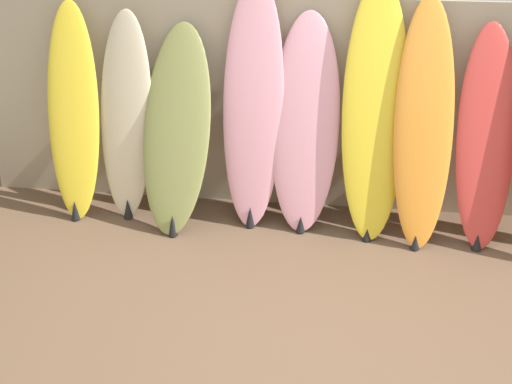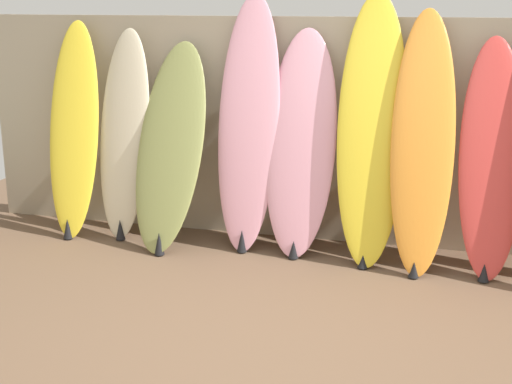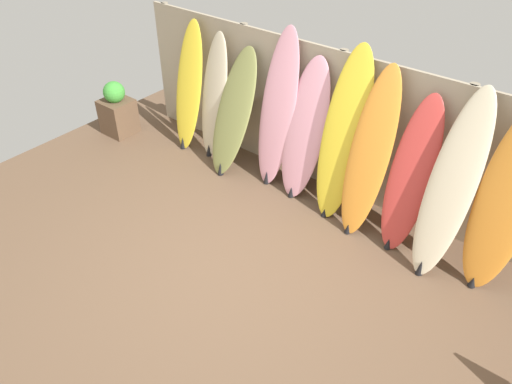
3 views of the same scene
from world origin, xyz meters
The scene contains 10 objects.
ground centered at (0.00, 0.00, 0.00)m, with size 7.68×7.68×0.00m, color brown.
fence_back centered at (0.00, 2.01, 0.90)m, with size 6.08×0.11×1.80m.
surfboard_yellow_0 centered at (-2.13, 1.66, 0.87)m, with size 0.47×0.55×1.77m.
surfboard_cream_1 centered at (-1.69, 1.70, 0.84)m, with size 0.50×0.45×1.71m.
surfboard_olive_2 centered at (-1.25, 1.58, 0.80)m, with size 0.62×0.76×1.62m.
surfboard_pink_3 centered at (-0.64, 1.71, 0.97)m, with size 0.49×0.50×1.98m.
surfboard_pink_4 centered at (-0.22, 1.69, 0.85)m, with size 0.55×0.53×1.73m.
surfboard_yellow_5 centered at (0.32, 1.65, 0.99)m, with size 0.55×0.64×1.99m.
surfboard_orange_6 centered at (0.69, 1.58, 0.93)m, with size 0.49×0.68×1.88m.
surfboard_red_7 centered at (1.17, 1.61, 0.84)m, with size 0.50×0.64×1.69m.
Camera 2 is at (0.81, -3.58, 1.94)m, focal length 50.00 mm.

